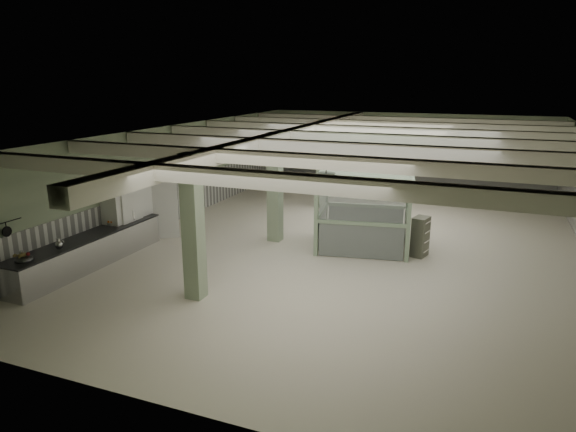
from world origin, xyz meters
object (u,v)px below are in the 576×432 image
at_px(guard_booth, 365,197).
at_px(filing_cabinet, 420,237).
at_px(walkin_cooler, 136,209).
at_px(prep_counter, 89,251).

xyz_separation_m(guard_booth, filing_cabinet, (1.81, -0.19, -1.03)).
relative_size(guard_booth, filing_cabinet, 2.74).
bearing_deg(walkin_cooler, prep_counter, -87.94).
height_order(guard_booth, filing_cabinet, guard_booth).
distance_m(prep_counter, filing_cabinet, 9.81).
bearing_deg(filing_cabinet, guard_booth, -171.10).
distance_m(walkin_cooler, filing_cabinet, 9.10).
bearing_deg(filing_cabinet, prep_counter, -138.26).
height_order(prep_counter, filing_cabinet, filing_cabinet).
relative_size(walkin_cooler, filing_cabinet, 2.04).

